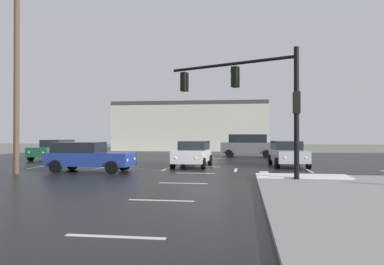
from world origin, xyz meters
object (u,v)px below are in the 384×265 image
sedan_silver (288,153)px  utility_pole_mid (17,67)px  sedan_green (54,149)px  traffic_signal_mast (255,92)px  suv_grey (248,145)px  sedan_blue (88,156)px  sedan_white (193,153)px

sedan_silver → utility_pole_mid: (-14.13, -6.52, 4.60)m
sedan_green → sedan_silver: same height
traffic_signal_mast → suv_grey: (-0.14, 17.32, -2.83)m
sedan_green → sedan_blue: bearing=40.2°
traffic_signal_mast → sedan_green: traffic_signal_mast is taller
sedan_blue → sedan_white: 6.51m
sedan_white → sedan_silver: bearing=101.7°
sedan_white → sedan_green: bearing=-110.4°
traffic_signal_mast → suv_grey: bearing=-64.2°
traffic_signal_mast → sedan_blue: size_ratio=1.29×
sedan_silver → sedan_white: (-5.85, -1.01, 0.00)m
traffic_signal_mast → sedan_silver: 8.07m
sedan_green → sedan_silver: (17.72, -3.87, 0.00)m
utility_pole_mid → sedan_silver: bearing=24.8°
sedan_silver → utility_pole_mid: size_ratio=0.44×
suv_grey → sedan_silver: size_ratio=1.07×
suv_grey → sedan_white: size_ratio=1.07×
sedan_silver → sedan_blue: same height
sedan_blue → sedan_white: size_ratio=1.00×
sedan_blue → sedan_white: same height
traffic_signal_mast → sedan_white: traffic_signal_mast is taller
sedan_blue → traffic_signal_mast: bearing=-12.2°
traffic_signal_mast → sedan_blue: 9.56m
sedan_green → sedan_silver: bearing=80.7°
traffic_signal_mast → sedan_silver: size_ratio=1.27×
sedan_green → sedan_silver: 18.13m
traffic_signal_mast → utility_pole_mid: size_ratio=0.56×
suv_grey → sedan_silver: bearing=106.5°
sedan_blue → utility_pole_mid: bearing=-152.6°
sedan_green → traffic_signal_mast: bearing=57.7°
sedan_blue → utility_pole_mid: (-3.14, -1.52, 4.60)m
sedan_green → sedan_silver: size_ratio=1.00×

